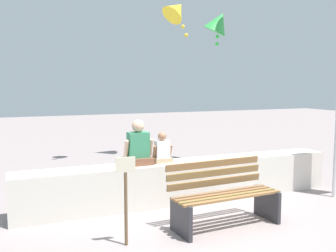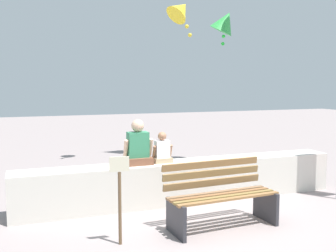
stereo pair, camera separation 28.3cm
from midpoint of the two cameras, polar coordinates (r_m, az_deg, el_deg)
The scene contains 8 objects.
ground_plane at distance 5.89m, azimuth 7.48°, elevation -13.33°, with size 40.00×40.00×0.00m, color gray.
seawall_ledge at distance 6.60m, azimuth 3.66°, elevation -8.05°, with size 5.51×0.52×0.68m, color silver.
park_bench at distance 5.52m, azimuth 9.13°, elevation -10.19°, with size 1.57×0.70×0.88m.
person_adult at distance 6.24m, azimuth -3.13°, elevation -3.06°, with size 0.47×0.35×0.72m.
person_child at distance 6.38m, azimuth 0.42°, elevation -3.60°, with size 0.33×0.24×0.50m.
kite_yellow at distance 8.34m, azimuth 2.91°, elevation 16.58°, with size 0.69×0.63×0.87m.
kite_green at distance 9.68m, azimuth 9.19°, elevation 14.78°, with size 0.92×0.89×0.92m.
sign_post at distance 4.81m, azimuth -5.39°, elevation -9.59°, with size 0.24×0.04×1.09m.
Camera 2 is at (-2.49, -4.95, 1.96)m, focal length 41.70 mm.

